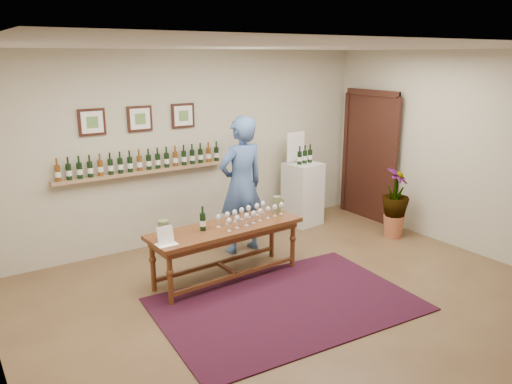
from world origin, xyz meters
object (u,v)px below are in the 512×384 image
potted_plant (395,203)px  display_pedestal (303,194)px  tasting_table (226,234)px  person (241,185)px

potted_plant → display_pedestal: bearing=121.0°
tasting_table → person: bearing=43.8°
display_pedestal → person: person is taller
person → tasting_table: bearing=44.5°
tasting_table → potted_plant: potted_plant is taller
display_pedestal → person: (-1.48, -0.46, 0.45)m
potted_plant → person: bearing=160.0°
person → display_pedestal: bearing=-164.6°
display_pedestal → tasting_table: bearing=-151.7°
display_pedestal → potted_plant: size_ratio=1.10×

